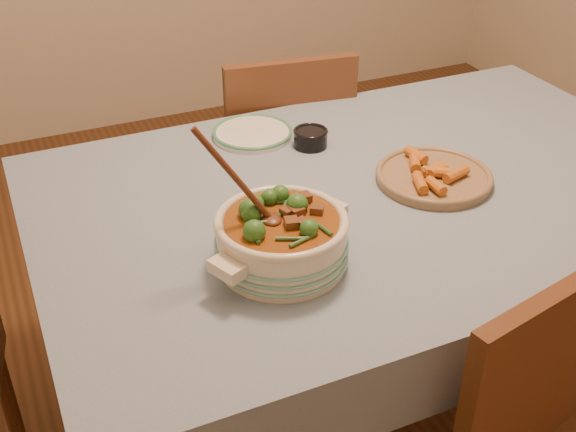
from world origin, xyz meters
The scene contains 7 objects.
floor centered at (0.00, 0.00, 0.00)m, with size 4.50×4.50×0.00m, color #422713.
dining_table centered at (0.00, 0.00, 0.66)m, with size 1.68×1.08×0.76m.
stew_casserole centered at (-0.35, -0.19, 0.83)m, with size 0.35×0.35×0.33m.
white_plate centered at (-0.18, 0.39, 0.77)m, with size 0.26×0.26×0.02m.
condiment_bowl centered at (-0.06, 0.27, 0.78)m, with size 0.11×0.11×0.05m.
fried_plate centered at (0.13, -0.03, 0.78)m, with size 0.33×0.33×0.05m.
chair_far centered at (0.03, 0.66, 0.50)m, with size 0.47×0.47×0.89m.
Camera 1 is at (-0.83, -1.31, 1.65)m, focal length 45.00 mm.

